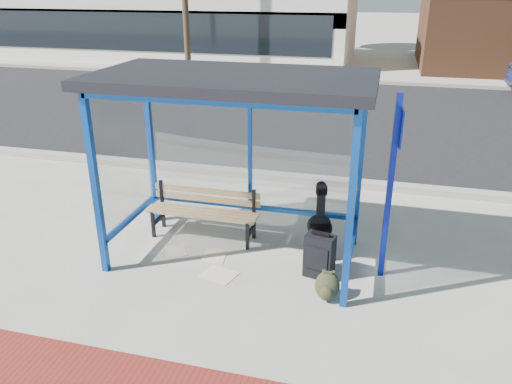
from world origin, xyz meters
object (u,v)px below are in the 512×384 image
(suitcase, at_px, (319,256))
(backpack, at_px, (327,287))
(bench, at_px, (204,209))
(guitar_bag, at_px, (319,234))

(suitcase, bearing_deg, backpack, -59.05)
(suitcase, bearing_deg, bench, 171.10)
(suitcase, distance_m, backpack, 0.50)
(bench, relative_size, backpack, 4.64)
(bench, xyz_separation_m, suitcase, (1.74, -0.66, -0.14))
(bench, distance_m, backpack, 2.22)
(backpack, bearing_deg, bench, 147.01)
(guitar_bag, bearing_deg, backpack, -90.44)
(backpack, bearing_deg, suitcase, 106.67)
(suitcase, relative_size, backpack, 1.81)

